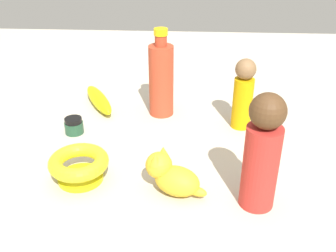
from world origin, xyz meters
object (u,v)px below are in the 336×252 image
at_px(person_figure_adult, 262,153).
at_px(nail_polish_jar, 74,126).
at_px(person_figure_child, 243,94).
at_px(bottle_tall, 161,79).
at_px(banana, 99,100).
at_px(cat_figurine, 171,175).
at_px(bowl, 79,165).

relative_size(person_figure_adult, nail_polish_jar, 4.92).
xyz_separation_m(person_figure_child, nail_polish_jar, (0.43, 0.06, -0.07)).
relative_size(bottle_tall, banana, 1.22).
bearing_deg(cat_figurine, person_figure_adult, 170.74).
height_order(cat_figurine, bowl, cat_figurine).
bearing_deg(banana, bottle_tall, 50.62).
bearing_deg(person_figure_adult, bowl, -8.86).
relative_size(person_figure_child, person_figure_adult, 0.80).
relative_size(person_figure_child, bowl, 1.48).
distance_m(person_figure_adult, nail_polish_jar, 0.50).
relative_size(nail_polish_jar, banana, 0.24).
xyz_separation_m(person_figure_child, bowl, (0.36, 0.25, -0.06)).
relative_size(cat_figurine, person_figure_adult, 0.54).
distance_m(person_figure_child, banana, 0.41).
relative_size(person_figure_child, banana, 0.95).
bearing_deg(bottle_tall, nail_polish_jar, 29.64).
xyz_separation_m(person_figure_child, cat_figurine, (0.17, 0.28, -0.05)).
bearing_deg(cat_figurine, nail_polish_jar, -40.90).
distance_m(cat_figurine, nail_polish_jar, 0.34).
distance_m(bowl, banana, 0.35).
relative_size(cat_figurine, banana, 0.65).
xyz_separation_m(person_figure_child, person_figure_adult, (0.00, 0.31, 0.02)).
relative_size(cat_figurine, bowl, 1.01).
xyz_separation_m(cat_figurine, bowl, (0.19, -0.03, -0.00)).
bearing_deg(bottle_tall, person_figure_child, 163.42).
bearing_deg(cat_figurine, person_figure_child, -120.53).
height_order(person_figure_child, nail_polish_jar, person_figure_child).
height_order(bottle_tall, nail_polish_jar, bottle_tall).
bearing_deg(person_figure_child, banana, -13.81).
bearing_deg(bowl, nail_polish_jar, -71.45).
xyz_separation_m(person_figure_child, bottle_tall, (0.21, -0.06, 0.01)).
relative_size(cat_figurine, nail_polish_jar, 2.66).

